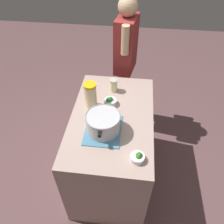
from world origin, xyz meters
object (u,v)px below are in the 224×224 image
(cooking_pot, at_px, (103,123))
(mason_jar, at_px, (113,85))
(broccoli_bowl_center, at_px, (138,157))
(person_cook, at_px, (125,63))
(lemonade_pitcher, at_px, (91,95))
(broccoli_bowl_front, at_px, (110,101))

(cooking_pot, xyz_separation_m, mason_jar, (0.53, -0.02, -0.03))
(broccoli_bowl_center, bearing_deg, cooking_pot, 49.19)
(person_cook, bearing_deg, mason_jar, 172.04)
(cooking_pot, bearing_deg, person_cook, -5.27)
(cooking_pot, height_order, person_cook, person_cook)
(broccoli_bowl_center, bearing_deg, person_cook, 8.21)
(lemonade_pitcher, height_order, person_cook, person_cook)
(mason_jar, relative_size, person_cook, 0.08)
(lemonade_pitcher, bearing_deg, person_cook, -17.34)
(person_cook, bearing_deg, broccoli_bowl_center, -171.79)
(cooking_pot, distance_m, broccoli_bowl_center, 0.39)
(broccoli_bowl_front, bearing_deg, cooking_pot, 177.18)
(broccoli_bowl_front, bearing_deg, broccoli_bowl_center, -154.51)
(cooking_pot, relative_size, broccoli_bowl_front, 3.08)
(broccoli_bowl_center, bearing_deg, broccoli_bowl_front, 25.49)
(lemonade_pitcher, relative_size, mason_jar, 1.94)
(mason_jar, xyz_separation_m, broccoli_bowl_center, (-0.78, -0.27, -0.04))
(lemonade_pitcher, xyz_separation_m, person_cook, (0.80, -0.25, -0.14))
(mason_jar, distance_m, person_cook, 0.56)
(broccoli_bowl_front, distance_m, broccoli_bowl_center, 0.64)
(person_cook, bearing_deg, broccoli_bowl_front, 173.67)
(lemonade_pitcher, relative_size, broccoli_bowl_center, 2.34)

